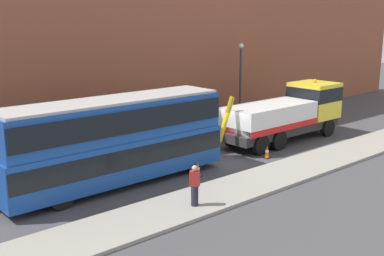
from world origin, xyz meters
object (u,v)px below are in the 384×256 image
at_px(traffic_cone_near_bus, 198,170).
at_px(traffic_cone_midway, 267,152).
at_px(recovery_tow_truck, 288,113).
at_px(pedestrian_onlooker, 195,186).
at_px(double_decker_bus, 115,138).
at_px(street_lamp, 240,77).

height_order(traffic_cone_near_bus, traffic_cone_midway, same).
height_order(recovery_tow_truck, pedestrian_onlooker, recovery_tow_truck).
bearing_deg(traffic_cone_midway, pedestrian_onlooker, -160.08).
bearing_deg(traffic_cone_near_bus, double_decker_bus, 156.00).
height_order(double_decker_bus, street_lamp, street_lamp).
distance_m(traffic_cone_midway, street_lamp, 9.10).
distance_m(recovery_tow_truck, traffic_cone_midway, 4.59).
bearing_deg(recovery_tow_truck, pedestrian_onlooker, -158.94).
relative_size(recovery_tow_truck, traffic_cone_near_bus, 14.09).
height_order(pedestrian_onlooker, traffic_cone_midway, pedestrian_onlooker).
relative_size(recovery_tow_truck, street_lamp, 1.74).
xyz_separation_m(double_decker_bus, street_lamp, (13.61, 5.13, 1.24)).
relative_size(traffic_cone_midway, street_lamp, 0.12).
bearing_deg(recovery_tow_truck, double_decker_bus, 179.72).
distance_m(pedestrian_onlooker, traffic_cone_midway, 8.27).
height_order(double_decker_bus, pedestrian_onlooker, double_decker_bus).
bearing_deg(traffic_cone_midway, street_lamp, 53.92).
bearing_deg(street_lamp, recovery_tow_truck, -101.53).
distance_m(recovery_tow_truck, double_decker_bus, 12.57).
bearing_deg(street_lamp, traffic_cone_near_bus, -146.02).
relative_size(traffic_cone_near_bus, street_lamp, 0.12).
bearing_deg(recovery_tow_truck, traffic_cone_midway, -156.26).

